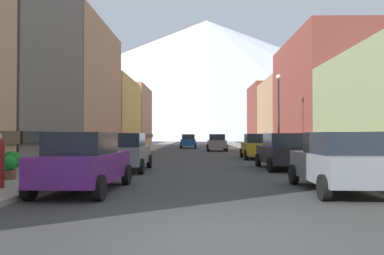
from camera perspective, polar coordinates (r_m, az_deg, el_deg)
The scene contains 23 objects.
ground_plane at distance 6.47m, azimuth 4.54°, elevation -16.32°, with size 400.00×400.00×0.00m, color #363636.
sidewalk_left at distance 41.68m, azimuth -7.23°, elevation -3.32°, with size 2.50×100.00×0.15m, color gray.
sidewalk_right at distance 41.80m, azimuth 10.02°, elevation -3.31°, with size 2.50×100.00×0.15m, color gray.
storefront_left_2 at distance 32.13m, azimuth -20.52°, elevation 4.81°, with size 9.44×11.67×10.28m.
storefront_left_3 at distance 43.62m, azimuth -13.53°, elevation 1.61°, with size 7.76×12.16×7.76m.
storefront_left_4 at distance 55.36m, azimuth -9.87°, elevation 1.39°, with size 6.70×11.02×8.47m.
storefront_right_2 at distance 35.71m, azimuth 19.70°, elevation 3.99°, with size 7.52×13.82×9.99m.
storefront_right_3 at distance 47.90m, azimuth 15.43°, elevation 1.64°, with size 8.60×10.86×8.20m.
storefront_right_4 at distance 58.61m, azimuth 13.05°, elevation 1.54°, with size 9.26×10.12×9.05m.
car_left_0 at distance 12.05m, azimuth -15.61°, elevation -4.86°, with size 2.18×4.45×1.78m.
car_left_1 at distance 18.60m, azimuth -9.70°, elevation -3.54°, with size 2.13×4.43×1.78m.
car_right_0 at distance 12.39m, azimuth 20.73°, elevation -4.73°, with size 2.10×4.42×1.78m.
car_right_1 at distance 19.69m, azimuth 13.19°, elevation -3.40°, with size 2.13×4.43×1.78m.
car_right_2 at distance 27.93m, azimuth 9.51°, elevation -2.72°, with size 2.15×4.44×1.78m.
car_driving_0 at distance 49.85m, azimuth -0.53°, elevation -2.02°, with size 2.06×4.40×1.78m.
car_driving_1 at distance 40.97m, azimuth 3.65°, elevation -2.21°, with size 2.06×4.40×1.78m.
trash_bin_right at distance 15.66m, azimuth 26.48°, elevation -4.85°, with size 0.59×0.59×0.98m.
potted_plant_0 at distance 15.19m, azimuth -25.00°, elevation -4.77°, with size 0.64×0.64×0.98m.
potted_plant_1 at distance 14.95m, azimuth -25.46°, elevation -5.27°, with size 0.57×0.57×0.84m.
pedestrian_1 at distance 17.40m, azimuth 23.36°, elevation -3.59°, with size 0.36×0.36×1.66m.
pedestrian_2 at distance 32.18m, azimuth 12.79°, elevation -2.58°, with size 0.36×0.36×1.54m.
streetlamp_right at distance 28.20m, azimuth 12.64°, elevation 3.58°, with size 0.36×0.36×5.86m.
mountain_backdrop at distance 269.11m, azimuth 2.17°, elevation 7.19°, with size 335.53×335.53×80.94m, color silver.
Camera 1 is at (-0.40, -6.23, 1.70)m, focal length 36.21 mm.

